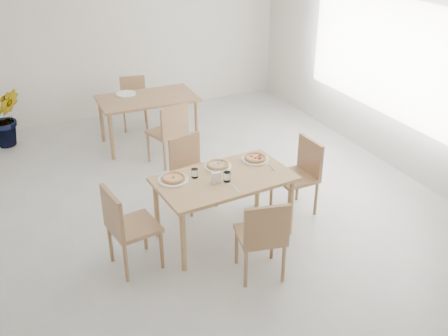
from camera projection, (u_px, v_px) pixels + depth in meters
name	position (u px, v px, depth m)	size (l,w,h in m)	color
room	(383.00, 55.00, 7.20)	(7.28, 7.00, 7.00)	beige
main_table	(224.00, 184.00, 5.68)	(1.52, 0.94, 0.75)	tan
chair_south	(263.00, 234.00, 5.08)	(0.54, 0.54, 0.91)	#AC7D56
chair_north	(190.00, 166.00, 6.39)	(0.53, 0.53, 0.88)	#AC7D56
chair_west	(125.00, 224.00, 5.22)	(0.52, 0.52, 0.93)	#AC7D56
chair_east	(301.00, 171.00, 6.24)	(0.47, 0.47, 0.92)	#AC7D56
plate_margherita	(173.00, 180.00, 5.57)	(0.33, 0.33, 0.02)	white
plate_mushroom	(218.00, 167.00, 5.84)	(0.31, 0.31, 0.02)	white
plate_pepperoni	(255.00, 159.00, 6.00)	(0.31, 0.31, 0.02)	white
pizza_margherita	(173.00, 178.00, 5.56)	(0.33, 0.33, 0.03)	#ECB96F
pizza_mushroom	(218.00, 165.00, 5.83)	(0.32, 0.32, 0.03)	#ECB96F
pizza_pepperoni	(255.00, 158.00, 5.99)	(0.30, 0.30, 0.03)	#ECB96F
tumbler_a	(227.00, 177.00, 5.54)	(0.08, 0.08, 0.11)	white
tumbler_b	(195.00, 173.00, 5.62)	(0.07, 0.07, 0.10)	white
napkin_holder	(216.00, 178.00, 5.50)	(0.12, 0.06, 0.13)	silver
fork_a	(271.00, 168.00, 5.84)	(0.02, 0.18, 0.01)	silver
fork_b	(236.00, 189.00, 5.41)	(0.02, 0.18, 0.01)	silver
second_table	(147.00, 103.00, 7.92)	(1.47, 0.87, 0.75)	#AC7D56
chair_back_s	(170.00, 130.00, 7.33)	(0.57, 0.57, 0.92)	#AC7D56
chair_back_n	(134.00, 99.00, 8.61)	(0.49, 0.49, 0.83)	#AC7D56
plate_empty	(126.00, 94.00, 7.99)	(0.31, 0.31, 0.02)	white
potted_plant	(6.00, 118.00, 7.95)	(0.50, 0.40, 0.90)	#1C5F1D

